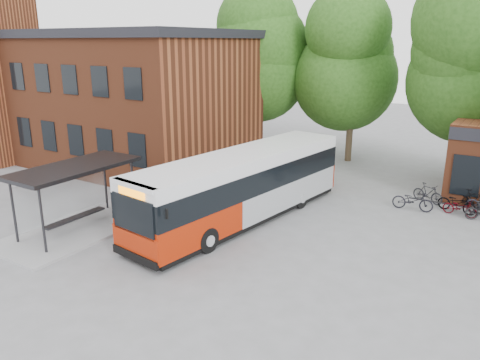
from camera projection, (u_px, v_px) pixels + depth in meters
The scene contains 13 objects.
ground at pixel (176, 245), 18.71m from camera, with size 100.00×100.00×0.00m, color slate.
station_building at pixel (110, 97), 31.45m from camera, with size 18.40×10.40×8.50m, color brown, non-canonical shape.
bus_shelter at pixel (78, 198), 19.80m from camera, with size 3.60×7.00×2.90m, color #29292C, non-canonical shape.
bike_rail at pixel (465, 210), 22.01m from camera, with size 5.20×0.10×0.38m, color #29292C, non-canonical shape.
tree_0 at pixel (253, 75), 33.18m from camera, with size 7.92×7.92×11.00m, color #204713, non-canonical shape.
tree_1 at pixel (353, 83), 30.49m from camera, with size 7.92×7.92×10.40m, color #204713, non-canonical shape.
tree_2 at pixel (469, 85), 26.01m from camera, with size 7.92×7.92×11.00m, color #204713, non-canonical shape.
city_bus at pixel (243, 187), 20.93m from camera, with size 2.62×12.29×3.12m, color #A11F05, non-canonical shape.
bicycle_0 at pixel (413, 200), 22.44m from camera, with size 0.66×1.89×0.99m, color black.
bicycle_1 at pixel (428, 193), 23.51m from camera, with size 0.46×1.64×0.99m, color #23242A.
bicycle_2 at pixel (457, 203), 22.18m from camera, with size 0.63×1.79×0.94m, color black.
bicycle_3 at pixel (473, 200), 22.54m from camera, with size 0.46×1.62×0.97m, color black.
bicycle_4 at pixel (460, 208), 21.74m from camera, with size 0.53×1.53×0.80m, color #44030A.
Camera 1 is at (11.35, -13.17, 7.83)m, focal length 35.00 mm.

